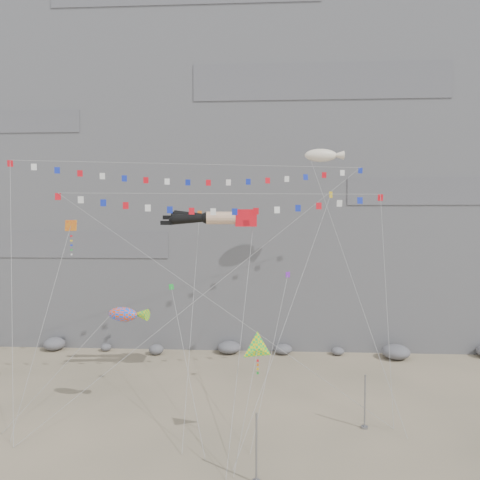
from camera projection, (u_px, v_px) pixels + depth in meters
The scene contains 16 objects.
ground at pixel (211, 419), 35.17m from camera, with size 120.00×120.00×0.00m, color tan.
cliff at pixel (238, 147), 65.75m from camera, with size 80.00×28.00×50.00m, color slate.
talus_boulders at pixel (229, 348), 52.09m from camera, with size 60.00×3.00×1.20m, color slate, non-canonical shape.
anchor_pole_center at pixel (256, 448), 26.74m from camera, with size 0.12×0.12×4.10m, color gray.
anchor_pole_right at pixel (365, 402), 33.62m from camera, with size 0.12×0.12×3.93m, color gray.
legs_kite at pixel (220, 218), 40.08m from camera, with size 8.22×15.29×20.54m.
flag_banner_upper at pixel (198, 164), 42.81m from camera, with size 31.02×17.86×26.35m.
flag_banner_lower at pixel (224, 194), 37.98m from camera, with size 25.99×6.65×21.75m.
harlequin_kite at pixel (71, 226), 36.79m from camera, with size 2.91×7.12×15.86m.
fish_windsock at pixel (123, 314), 35.59m from camera, with size 9.56×4.69×11.49m.
delta_kite at pixel (258, 349), 30.13m from camera, with size 2.51×3.89×8.27m.
blimp_windsock at pixel (321, 156), 45.47m from camera, with size 6.66×15.33×25.98m.
small_kite_a at pixel (199, 218), 43.75m from camera, with size 1.56×15.62×21.62m.
small_kite_b at pixel (287, 278), 37.98m from camera, with size 3.33×9.50×14.02m.
small_kite_c at pixel (172, 290), 37.97m from camera, with size 4.59×9.89×13.86m.
small_kite_d at pixel (330, 198), 41.51m from camera, with size 8.40×15.79×24.11m.
Camera 1 is at (4.17, -34.22, 15.37)m, focal length 35.00 mm.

